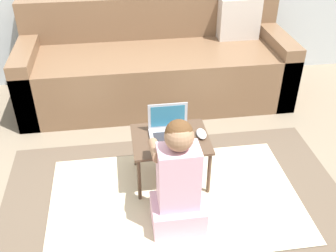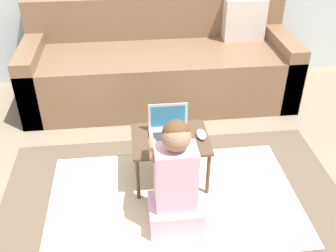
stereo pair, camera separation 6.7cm
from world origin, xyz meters
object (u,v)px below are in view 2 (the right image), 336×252
laptop (169,132)px  person_seated (175,183)px  laptop_desk (170,143)px  couch (161,66)px  computer_mouse (201,134)px

laptop → person_seated: (-0.02, -0.43, -0.05)m
laptop_desk → person_seated: (-0.02, -0.40, 0.03)m
couch → person_seated: size_ratio=3.15×
couch → laptop: couch is taller
couch → computer_mouse: 1.16m
couch → person_seated: bearing=-92.6°
laptop_desk → computer_mouse: (0.20, -0.00, 0.06)m
computer_mouse → laptop_desk: bearing=179.0°
laptop_desk → laptop: bearing=100.0°
couch → person_seated: couch is taller
couch → person_seated: 1.56m
laptop → person_seated: person_seated is taller
laptop_desk → laptop: size_ratio=1.93×
laptop → computer_mouse: size_ratio=2.19×
computer_mouse → couch: bearing=97.4°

